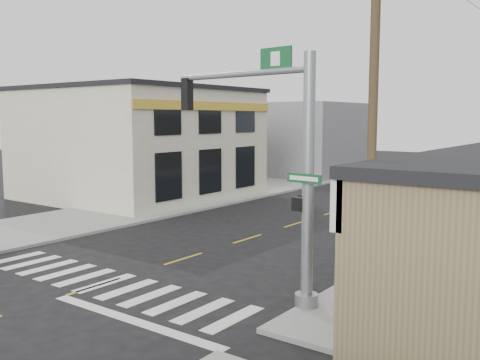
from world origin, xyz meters
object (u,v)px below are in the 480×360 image
Objects in this scene: guide_sign at (448,214)px; fire_hydrant at (373,278)px; bare_tree at (446,172)px; utility_pole_near at (372,124)px; traffic_signal_pole at (282,152)px.

guide_sign is 4.09× the size of fire_hydrant.
guide_sign is 0.64× the size of bare_tree.
bare_tree is at bearing 13.76° from fire_hydrant.
bare_tree is 2.53m from utility_pole_near.
traffic_signal_pole is 2.46m from utility_pole_near.
bare_tree is 0.48× the size of utility_pole_near.
bare_tree is (1.79, 0.44, 3.17)m from fire_hydrant.
traffic_signal_pole is 4.45m from bare_tree.
utility_pole_near is at bearing -73.37° from fire_hydrant.
traffic_signal_pole is at bearing -150.92° from utility_pole_near.
fire_hydrant is 0.16× the size of bare_tree.
bare_tree is at bearing -53.43° from guide_sign.
bare_tree is (3.54, 2.65, -0.53)m from traffic_signal_pole.
fire_hydrant is at bearing 58.06° from traffic_signal_pole.
bare_tree is (0.73, -3.12, 1.69)m from guide_sign.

